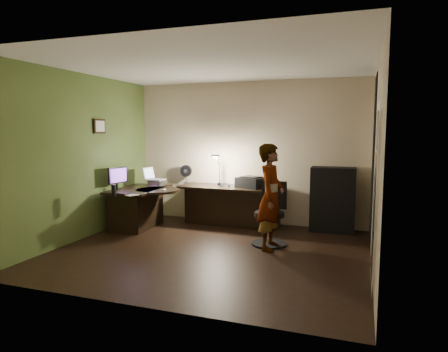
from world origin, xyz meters
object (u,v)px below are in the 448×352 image
(office_chair, at_px, (269,214))
(person, at_px, (271,197))
(desk_left, at_px, (139,208))
(cabinet, at_px, (333,200))
(desk_right, at_px, (231,206))
(monitor, at_px, (117,182))

(office_chair, relative_size, person, 0.62)
(desk_left, xyz_separation_m, person, (2.56, -0.51, 0.43))
(desk_left, relative_size, person, 0.80)
(office_chair, distance_m, person, 0.37)
(cabinet, xyz_separation_m, person, (-0.80, -1.38, 0.22))
(desk_left, height_order, office_chair, office_chair)
(desk_right, xyz_separation_m, office_chair, (0.97, -1.03, 0.12))
(monitor, relative_size, office_chair, 0.45)
(monitor, bearing_deg, cabinet, 26.51)
(desk_left, relative_size, monitor, 2.83)
(desk_right, height_order, person, person)
(cabinet, height_order, person, person)
(cabinet, height_order, office_chair, cabinet)
(monitor, xyz_separation_m, office_chair, (2.79, -0.06, -0.38))
(cabinet, distance_m, person, 1.61)
(desk_right, bearing_deg, office_chair, -44.63)
(office_chair, bearing_deg, desk_right, 138.71)
(desk_left, relative_size, office_chair, 1.29)
(cabinet, xyz_separation_m, monitor, (-3.66, -1.12, 0.30))
(desk_right, distance_m, monitor, 2.13)
(person, bearing_deg, monitor, 86.94)
(desk_right, bearing_deg, person, -47.84)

